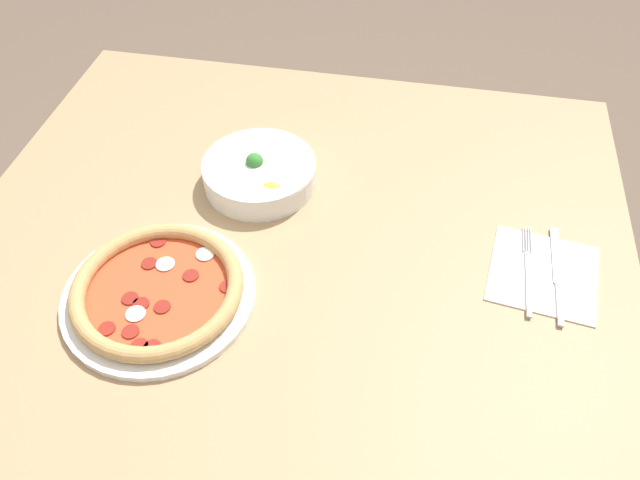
# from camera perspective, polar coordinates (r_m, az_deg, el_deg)

# --- Properties ---
(ground_plane) EXTENTS (8.00, 8.00, 0.00)m
(ground_plane) POSITION_cam_1_polar(r_m,az_deg,el_deg) (1.72, -1.77, -17.68)
(ground_plane) COLOR brown
(dining_table) EXTENTS (1.18, 1.08, 0.76)m
(dining_table) POSITION_cam_1_polar(r_m,az_deg,el_deg) (1.16, -2.51, -3.64)
(dining_table) COLOR tan
(dining_table) RESTS_ON ground_plane
(pizza) EXTENTS (0.31, 0.31, 0.04)m
(pizza) POSITION_cam_1_polar(r_m,az_deg,el_deg) (1.03, -14.59, -4.52)
(pizza) COLOR white
(pizza) RESTS_ON dining_table
(bowl) EXTENTS (0.21, 0.21, 0.07)m
(bowl) POSITION_cam_1_polar(r_m,az_deg,el_deg) (1.18, -5.57, 6.26)
(bowl) COLOR white
(bowl) RESTS_ON dining_table
(napkin) EXTENTS (0.19, 0.19, 0.00)m
(napkin) POSITION_cam_1_polar(r_m,az_deg,el_deg) (1.10, 19.74, -2.89)
(napkin) COLOR white
(napkin) RESTS_ON dining_table
(fork) EXTENTS (0.02, 0.20, 0.00)m
(fork) POSITION_cam_1_polar(r_m,az_deg,el_deg) (1.09, 18.48, -2.67)
(fork) COLOR silver
(fork) RESTS_ON napkin
(knife) EXTENTS (0.02, 0.21, 0.01)m
(knife) POSITION_cam_1_polar(r_m,az_deg,el_deg) (1.10, 20.90, -3.28)
(knife) COLOR silver
(knife) RESTS_ON napkin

